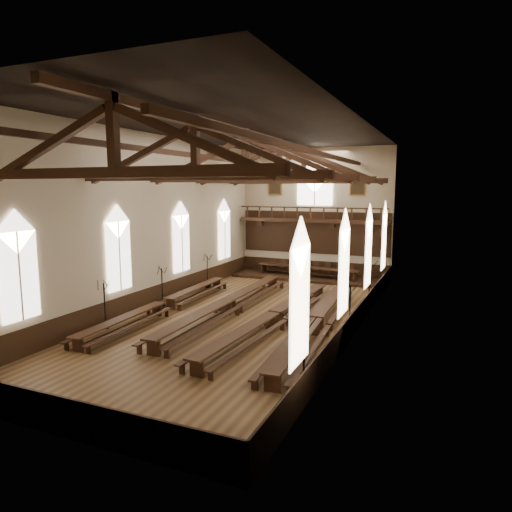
{
  "coord_description": "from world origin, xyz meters",
  "views": [
    {
      "loc": [
        9.96,
        -21.74,
        6.9
      ],
      "look_at": [
        -0.06,
        1.5,
        3.14
      ],
      "focal_mm": 32.0,
      "sensor_mm": 36.0,
      "label": 1
    }
  ],
  "objects_px": {
    "refectory_row_a": "(164,303)",
    "candelabrum_right_far": "(369,290)",
    "high_table": "(307,268)",
    "candelabrum_right_mid": "(350,314)",
    "refectory_row_c": "(274,316)",
    "candelabrum_left_far": "(207,277)",
    "candelabrum_left_near": "(105,314)",
    "candelabrum_left_mid": "(162,294)",
    "refectory_row_b": "(228,303)",
    "dais": "(307,278)",
    "refectory_row_d": "(315,321)",
    "candelabrum_right_near": "(304,367)"
  },
  "relations": [
    {
      "from": "dais",
      "to": "refectory_row_d",
      "type": "bearing_deg",
      "value": -71.28
    },
    {
      "from": "candelabrum_left_near",
      "to": "candelabrum_right_mid",
      "type": "bearing_deg",
      "value": 23.7
    },
    {
      "from": "dais",
      "to": "candelabrum_right_far",
      "type": "xyz_separation_m",
      "value": [
        5.61,
        -5.46,
        0.69
      ]
    },
    {
      "from": "refectory_row_a",
      "to": "refectory_row_b",
      "type": "xyz_separation_m",
      "value": [
        3.36,
        1.31,
        0.07
      ]
    },
    {
      "from": "refectory_row_d",
      "to": "candelabrum_right_near",
      "type": "xyz_separation_m",
      "value": [
        1.39,
        -6.27,
        0.25
      ]
    },
    {
      "from": "candelabrum_right_near",
      "to": "candelabrum_right_far",
      "type": "distance_m",
      "value": 13.28
    },
    {
      "from": "refectory_row_b",
      "to": "candelabrum_right_far",
      "type": "bearing_deg",
      "value": 39.48
    },
    {
      "from": "candelabrum_left_near",
      "to": "refectory_row_d",
      "type": "bearing_deg",
      "value": 20.07
    },
    {
      "from": "refectory_row_a",
      "to": "candelabrum_right_far",
      "type": "bearing_deg",
      "value": 34.24
    },
    {
      "from": "dais",
      "to": "candelabrum_right_far",
      "type": "relative_size",
      "value": 4.38
    },
    {
      "from": "candelabrum_left_mid",
      "to": "candelabrum_right_near",
      "type": "xyz_separation_m",
      "value": [
        11.1,
        -7.58,
        0.09
      ]
    },
    {
      "from": "high_table",
      "to": "refectory_row_a",
      "type": "bearing_deg",
      "value": -110.18
    },
    {
      "from": "refectory_row_d",
      "to": "candelabrum_left_far",
      "type": "xyz_separation_m",
      "value": [
        -9.71,
        6.73,
        0.16
      ]
    },
    {
      "from": "candelabrum_left_far",
      "to": "candelabrum_right_mid",
      "type": "height_order",
      "value": "candelabrum_left_far"
    },
    {
      "from": "refectory_row_c",
      "to": "candelabrum_left_near",
      "type": "distance_m",
      "value": 8.39
    },
    {
      "from": "high_table",
      "to": "candelabrum_left_near",
      "type": "bearing_deg",
      "value": -108.91
    },
    {
      "from": "refectory_row_b",
      "to": "refectory_row_d",
      "type": "relative_size",
      "value": 1.02
    },
    {
      "from": "refectory_row_d",
      "to": "dais",
      "type": "height_order",
      "value": "refectory_row_d"
    },
    {
      "from": "candelabrum_left_far",
      "to": "candelabrum_right_mid",
      "type": "relative_size",
      "value": 1.02
    },
    {
      "from": "candelabrum_left_far",
      "to": "candelabrum_left_near",
      "type": "bearing_deg",
      "value": -90.0
    },
    {
      "from": "refectory_row_d",
      "to": "candelabrum_left_far",
      "type": "height_order",
      "value": "candelabrum_left_far"
    },
    {
      "from": "dais",
      "to": "high_table",
      "type": "xyz_separation_m",
      "value": [
        -0.0,
        -0.0,
        0.74
      ]
    },
    {
      "from": "high_table",
      "to": "candelabrum_right_mid",
      "type": "distance_m",
      "value": 12.48
    },
    {
      "from": "refectory_row_d",
      "to": "refectory_row_a",
      "type": "bearing_deg",
      "value": 179.38
    },
    {
      "from": "refectory_row_d",
      "to": "candelabrum_right_far",
      "type": "bearing_deg",
      "value": 78.82
    },
    {
      "from": "candelabrum_left_far",
      "to": "refectory_row_c",
      "type": "bearing_deg",
      "value": -41.31
    },
    {
      "from": "refectory_row_d",
      "to": "high_table",
      "type": "bearing_deg",
      "value": 108.72
    },
    {
      "from": "refectory_row_a",
      "to": "high_table",
      "type": "relative_size",
      "value": 1.73
    },
    {
      "from": "candelabrum_right_near",
      "to": "candelabrum_left_near",
      "type": "bearing_deg",
      "value": 166.22
    },
    {
      "from": "high_table",
      "to": "candelabrum_right_mid",
      "type": "bearing_deg",
      "value": -63.28
    },
    {
      "from": "refectory_row_b",
      "to": "candelabrum_left_mid",
      "type": "relative_size",
      "value": 6.28
    },
    {
      "from": "dais",
      "to": "candelabrum_right_near",
      "type": "height_order",
      "value": "candelabrum_right_near"
    },
    {
      "from": "candelabrum_right_mid",
      "to": "high_table",
      "type": "bearing_deg",
      "value": 116.72
    },
    {
      "from": "high_table",
      "to": "candelabrum_left_far",
      "type": "bearing_deg",
      "value": -133.72
    },
    {
      "from": "refectory_row_c",
      "to": "candelabrum_right_far",
      "type": "relative_size",
      "value": 5.63
    },
    {
      "from": "refectory_row_d",
      "to": "candelabrum_right_mid",
      "type": "xyz_separation_m",
      "value": [
        1.39,
        1.32,
        0.15
      ]
    },
    {
      "from": "candelabrum_left_mid",
      "to": "refectory_row_b",
      "type": "bearing_deg",
      "value": 1.33
    },
    {
      "from": "candelabrum_right_far",
      "to": "refectory_row_c",
      "type": "bearing_deg",
      "value": -117.1
    },
    {
      "from": "high_table",
      "to": "candelabrum_left_mid",
      "type": "relative_size",
      "value": 3.41
    },
    {
      "from": "refectory_row_b",
      "to": "refectory_row_d",
      "type": "distance_m",
      "value": 5.6
    },
    {
      "from": "candelabrum_right_near",
      "to": "candelabrum_right_far",
      "type": "relative_size",
      "value": 1.03
    },
    {
      "from": "candelabrum_left_far",
      "to": "candelabrum_right_far",
      "type": "xyz_separation_m",
      "value": [
        11.1,
        0.28,
        0.07
      ]
    },
    {
      "from": "refectory_row_d",
      "to": "refectory_row_b",
      "type": "bearing_deg",
      "value": 165.43
    },
    {
      "from": "refectory_row_a",
      "to": "refectory_row_c",
      "type": "height_order",
      "value": "refectory_row_c"
    },
    {
      "from": "refectory_row_c",
      "to": "candelabrum_left_far",
      "type": "height_order",
      "value": "candelabrum_left_far"
    },
    {
      "from": "refectory_row_b",
      "to": "candelabrum_left_far",
      "type": "relative_size",
      "value": 6.29
    },
    {
      "from": "refectory_row_c",
      "to": "refectory_row_d",
      "type": "relative_size",
      "value": 1.0
    },
    {
      "from": "candelabrum_right_mid",
      "to": "candelabrum_left_far",
      "type": "bearing_deg",
      "value": 154.01
    },
    {
      "from": "refectory_row_a",
      "to": "candelabrum_right_far",
      "type": "distance_m",
      "value": 12.3
    },
    {
      "from": "refectory_row_d",
      "to": "candelabrum_left_far",
      "type": "bearing_deg",
      "value": 145.27
    }
  ]
}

